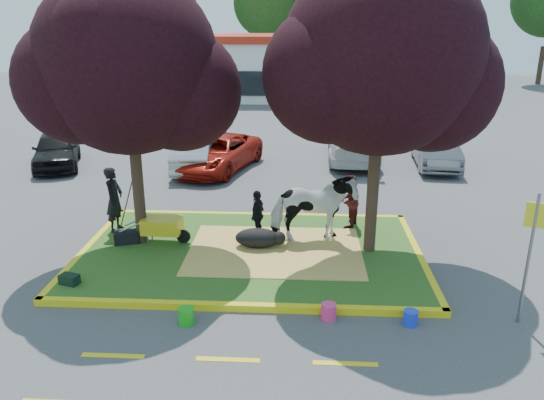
# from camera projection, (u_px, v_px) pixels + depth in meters

# --- Properties ---
(ground) EXTENTS (90.00, 90.00, 0.00)m
(ground) POSITION_uv_depth(u_px,v_px,m) (251.00, 256.00, 13.02)
(ground) COLOR #424244
(ground) RESTS_ON ground
(median_island) EXTENTS (8.00, 5.00, 0.15)m
(median_island) POSITION_uv_depth(u_px,v_px,m) (251.00, 253.00, 12.99)
(median_island) COLOR #244F18
(median_island) RESTS_ON ground
(curb_near) EXTENTS (8.30, 0.16, 0.15)m
(curb_near) POSITION_uv_depth(u_px,v_px,m) (239.00, 307.00, 10.56)
(curb_near) COLOR yellow
(curb_near) RESTS_ON ground
(curb_far) EXTENTS (8.30, 0.16, 0.15)m
(curb_far) POSITION_uv_depth(u_px,v_px,m) (259.00, 216.00, 15.43)
(curb_far) COLOR yellow
(curb_far) RESTS_ON ground
(curb_left) EXTENTS (0.16, 5.30, 0.15)m
(curb_left) POSITION_uv_depth(u_px,v_px,m) (88.00, 249.00, 13.21)
(curb_left) COLOR yellow
(curb_left) RESTS_ON ground
(curb_right) EXTENTS (0.16, 5.30, 0.15)m
(curb_right) POSITION_uv_depth(u_px,v_px,m) (419.00, 257.00, 12.78)
(curb_right) COLOR yellow
(curb_right) RESTS_ON ground
(straw_bedding) EXTENTS (4.20, 3.00, 0.01)m
(straw_bedding) POSITION_uv_depth(u_px,v_px,m) (275.00, 250.00, 12.94)
(straw_bedding) COLOR #EBCB61
(straw_bedding) RESTS_ON median_island
(tree_purple_left) EXTENTS (5.06, 4.20, 6.51)m
(tree_purple_left) POSITION_uv_depth(u_px,v_px,m) (129.00, 72.00, 12.11)
(tree_purple_left) COLOR black
(tree_purple_left) RESTS_ON median_island
(tree_purple_right) EXTENTS (5.30, 4.40, 6.82)m
(tree_purple_right) POSITION_uv_depth(u_px,v_px,m) (382.00, 65.00, 11.55)
(tree_purple_right) COLOR black
(tree_purple_right) RESTS_ON median_island
(fire_lane_stripe_a) EXTENTS (1.10, 0.12, 0.01)m
(fire_lane_stripe_a) POSITION_uv_depth(u_px,v_px,m) (113.00, 356.00, 9.16)
(fire_lane_stripe_a) COLOR yellow
(fire_lane_stripe_a) RESTS_ON ground
(fire_lane_stripe_b) EXTENTS (1.10, 0.12, 0.01)m
(fire_lane_stripe_b) POSITION_uv_depth(u_px,v_px,m) (228.00, 360.00, 9.05)
(fire_lane_stripe_b) COLOR yellow
(fire_lane_stripe_b) RESTS_ON ground
(fire_lane_stripe_c) EXTENTS (1.10, 0.12, 0.01)m
(fire_lane_stripe_c) POSITION_uv_depth(u_px,v_px,m) (345.00, 364.00, 8.95)
(fire_lane_stripe_c) COLOR yellow
(fire_lane_stripe_c) RESTS_ON ground
(retail_building) EXTENTS (20.40, 8.40, 4.40)m
(retail_building) POSITION_uv_depth(u_px,v_px,m) (313.00, 66.00, 38.60)
(retail_building) COLOR silver
(retail_building) RESTS_ON ground
(cow) EXTENTS (2.22, 1.28, 1.77)m
(cow) POSITION_uv_depth(u_px,v_px,m) (313.00, 209.00, 13.19)
(cow) COLOR silver
(cow) RESTS_ON median_island
(calf) EXTENTS (1.21, 0.83, 0.48)m
(calf) POSITION_uv_depth(u_px,v_px,m) (258.00, 238.00, 13.07)
(calf) COLOR black
(calf) RESTS_ON median_island
(handler) EXTENTS (0.48, 0.67, 1.73)m
(handler) POSITION_uv_depth(u_px,v_px,m) (114.00, 199.00, 13.94)
(handler) COLOR black
(handler) RESTS_ON median_island
(visitor_a) EXTENTS (0.77, 0.86, 1.45)m
(visitor_a) POSITION_uv_depth(u_px,v_px,m) (349.00, 201.00, 14.23)
(visitor_a) COLOR #431313
(visitor_a) RESTS_ON median_island
(visitor_b) EXTENTS (0.50, 0.80, 1.28)m
(visitor_b) POSITION_uv_depth(u_px,v_px,m) (258.00, 214.00, 13.52)
(visitor_b) COLOR black
(visitor_b) RESTS_ON median_island
(wheelbarrow) EXTENTS (1.74, 0.62, 0.66)m
(wheelbarrow) POSITION_uv_depth(u_px,v_px,m) (162.00, 226.00, 13.27)
(wheelbarrow) COLOR black
(wheelbarrow) RESTS_ON median_island
(gear_bag_dark) EXTENTS (0.68, 0.50, 0.31)m
(gear_bag_dark) POSITION_uv_depth(u_px,v_px,m) (127.00, 237.00, 13.35)
(gear_bag_dark) COLOR black
(gear_bag_dark) RESTS_ON median_island
(gear_bag_green) EXTENTS (0.45, 0.35, 0.21)m
(gear_bag_green) POSITION_uv_depth(u_px,v_px,m) (69.00, 279.00, 11.29)
(gear_bag_green) COLOR black
(gear_bag_green) RESTS_ON median_island
(sign_post) EXTENTS (0.35, 0.15, 2.60)m
(sign_post) POSITION_uv_depth(u_px,v_px,m) (531.00, 245.00, 9.66)
(sign_post) COLOR slate
(sign_post) RESTS_ON ground
(bucket_green) EXTENTS (0.37, 0.37, 0.33)m
(bucket_green) POSITION_uv_depth(u_px,v_px,m) (186.00, 316.00, 10.08)
(bucket_green) COLOR #19A61A
(bucket_green) RESTS_ON ground
(bucket_pink) EXTENTS (0.38, 0.38, 0.32)m
(bucket_pink) POSITION_uv_depth(u_px,v_px,m) (329.00, 312.00, 10.23)
(bucket_pink) COLOR #E93376
(bucket_pink) RESTS_ON ground
(bucket_blue) EXTENTS (0.34, 0.34, 0.30)m
(bucket_blue) POSITION_uv_depth(u_px,v_px,m) (411.00, 318.00, 10.04)
(bucket_blue) COLOR blue
(bucket_blue) RESTS_ON ground
(car_black) EXTENTS (2.87, 4.31, 1.36)m
(car_black) POSITION_uv_depth(u_px,v_px,m) (56.00, 149.00, 20.66)
(car_black) COLOR black
(car_black) RESTS_ON ground
(car_silver) EXTENTS (1.72, 4.05, 1.30)m
(car_silver) POSITION_uv_depth(u_px,v_px,m) (194.00, 153.00, 20.19)
(car_silver) COLOR #ABADB3
(car_silver) RESTS_ON ground
(car_red) EXTENTS (3.44, 5.17, 1.32)m
(car_red) POSITION_uv_depth(u_px,v_px,m) (217.00, 153.00, 20.18)
(car_red) COLOR #A2180D
(car_red) RESTS_ON ground
(car_white) EXTENTS (2.24, 5.08, 1.45)m
(car_white) POSITION_uv_depth(u_px,v_px,m) (353.00, 143.00, 21.48)
(car_white) COLOR silver
(car_white) RESTS_ON ground
(car_grey) EXTENTS (1.81, 4.34, 1.40)m
(car_grey) POSITION_uv_depth(u_px,v_px,m) (435.00, 148.00, 20.76)
(car_grey) COLOR #55585C
(car_grey) RESTS_ON ground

